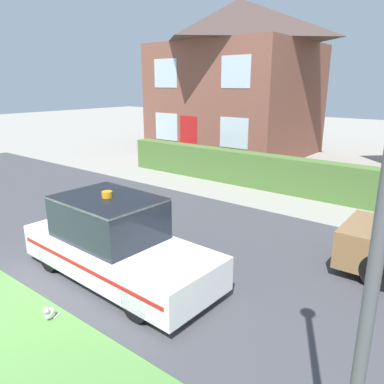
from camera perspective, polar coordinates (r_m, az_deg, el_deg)
The scene contains 5 objects.
road_strip at distance 9.31m, azimuth -5.93°, elevation -6.29°, with size 28.00×6.47×0.01m, color #424247.
garden_hedge at distance 12.93m, azimuth 14.34°, elevation 2.50°, with size 13.71×0.61×1.20m, color #4C7233.
police_car at distance 7.19m, azimuth -11.59°, elevation -7.45°, with size 4.11×1.71×1.65m.
cat at distance 6.54m, azimuth -20.90°, elevation -16.84°, with size 0.20×0.30×0.25m.
house_left at distance 19.96m, azimuth 6.89°, elevation 16.88°, with size 7.40×6.85×7.49m.
Camera 1 is at (6.05, -1.83, 3.56)m, focal length 35.00 mm.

